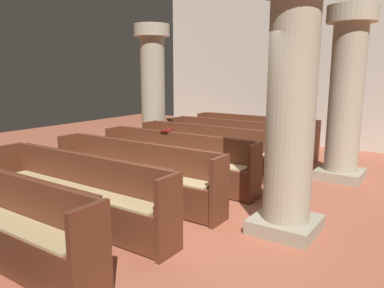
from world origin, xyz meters
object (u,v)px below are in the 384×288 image
at_px(pew_row_5, 78,189).
at_px(pillar_aisle_rear, 291,102).
at_px(pillar_aisle_side, 346,92).
at_px(lectern, 296,131).
at_px(pew_row_3, 177,158).
at_px(pillar_far_side, 153,86).
at_px(kneeler_box_navy, 300,171).
at_px(pew_row_2, 209,148).
at_px(pew_row_1, 234,140).
at_px(hymn_book, 167,130).
at_px(pew_row_4, 135,171).
at_px(pew_row_0, 254,133).

bearing_deg(pew_row_5, pillar_aisle_rear, 29.90).
bearing_deg(pillar_aisle_side, lectern, 125.40).
xyz_separation_m(pew_row_3, pillar_far_side, (-2.33, 2.13, 1.17)).
relative_size(pillar_aisle_side, lectern, 2.96).
xyz_separation_m(pillar_far_side, kneeler_box_navy, (4.04, -0.39, -1.53)).
bearing_deg(lectern, pew_row_2, -100.41).
bearing_deg(pillar_far_side, pew_row_3, -42.41).
xyz_separation_m(pew_row_1, pew_row_3, (0.00, -2.21, 0.00)).
distance_m(pew_row_1, hymn_book, 2.09).
relative_size(pew_row_3, hymn_book, 15.77).
bearing_deg(lectern, pew_row_5, -95.37).
xyz_separation_m(pillar_aisle_rear, hymn_book, (-2.74, 1.03, -0.72)).
distance_m(pew_row_1, pillar_aisle_rear, 4.04).
distance_m(pew_row_2, pew_row_4, 2.21).
xyz_separation_m(pew_row_5, pillar_aisle_side, (2.38, 4.31, 1.17)).
distance_m(pillar_far_side, pillar_aisle_rear, 5.56).
xyz_separation_m(pew_row_2, pillar_aisle_rear, (2.38, -1.94, 1.17)).
relative_size(pew_row_5, pillar_far_side, 0.99).
bearing_deg(pillar_aisle_rear, pillar_far_side, 147.80).
distance_m(pew_row_3, lectern, 4.61).
xyz_separation_m(pew_row_0, pew_row_2, (0.00, -2.21, 0.00)).
relative_size(pew_row_0, pew_row_1, 1.00).
bearing_deg(pew_row_1, pew_row_2, -90.00).
xyz_separation_m(pew_row_0, hymn_book, (-0.36, -3.11, 0.45)).
bearing_deg(pillar_aisle_side, kneeler_box_navy, -151.25).
bearing_deg(pew_row_3, pillar_far_side, 137.59).
relative_size(pew_row_3, kneeler_box_navy, 9.26).
bearing_deg(lectern, pew_row_3, -97.93).
bearing_deg(pew_row_0, pew_row_4, -90.00).
relative_size(pew_row_2, pew_row_4, 1.00).
bearing_deg(pillar_aisle_side, hymn_book, -145.05).
distance_m(pillar_aisle_side, lectern, 3.25).
bearing_deg(pillar_aisle_rear, hymn_book, 159.36).
distance_m(pillar_aisle_side, pillar_aisle_rear, 2.95).
bearing_deg(pew_row_4, pew_row_1, 90.00).
relative_size(pew_row_0, hymn_book, 15.77).
height_order(pew_row_5, lectern, lectern).
xyz_separation_m(hymn_book, kneeler_box_navy, (2.07, 1.55, -0.81)).
height_order(pew_row_4, kneeler_box_navy, pew_row_4).
bearing_deg(pew_row_5, pew_row_3, 90.00).
bearing_deg(pew_row_2, pillar_aisle_side, 22.91).
bearing_deg(hymn_book, pew_row_1, 79.85).
bearing_deg(pew_row_5, pew_row_2, 90.00).
bearing_deg(hymn_book, pew_row_3, -28.34).
bearing_deg(hymn_book, pillar_far_side, 135.53).
relative_size(lectern, kneeler_box_navy, 3.17).
bearing_deg(pillar_far_side, pew_row_0, 26.88).
distance_m(pew_row_4, pillar_far_side, 4.15).
distance_m(pew_row_2, lectern, 3.52).
bearing_deg(pew_row_2, pew_row_1, 90.00).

